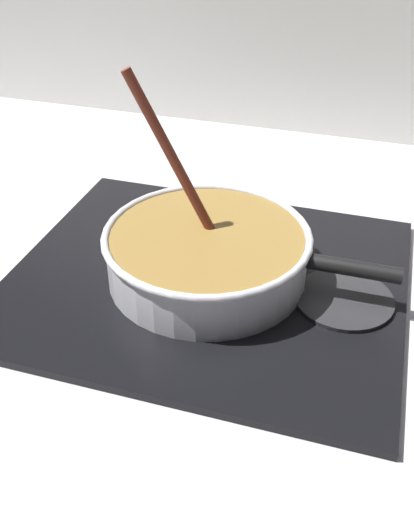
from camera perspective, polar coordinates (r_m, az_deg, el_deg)
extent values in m
cube|color=#B7B7BC|center=(0.81, -12.62, -9.65)|extent=(2.40, 1.60, 0.04)
cube|color=black|center=(0.88, 0.00, -2.20)|extent=(0.56, 0.48, 0.01)
torus|color=#592D0C|center=(0.88, 0.00, -1.67)|extent=(0.18, 0.18, 0.01)
cylinder|color=#262628|center=(0.85, 12.73, -3.96)|extent=(0.14, 0.14, 0.01)
cylinder|color=silver|center=(0.86, 0.00, 0.00)|extent=(0.28, 0.28, 0.07)
cylinder|color=olive|center=(0.86, 0.00, 0.22)|extent=(0.27, 0.27, 0.06)
torus|color=silver|center=(0.84, 0.00, 1.97)|extent=(0.29, 0.29, 0.01)
cylinder|color=black|center=(0.82, 13.67, -1.14)|extent=(0.12, 0.02, 0.02)
cylinder|color=#EDD88C|center=(0.94, 0.14, 4.94)|extent=(0.03, 0.03, 0.01)
cylinder|color=#E5CC7A|center=(0.84, 6.41, 0.90)|extent=(0.04, 0.04, 0.01)
cylinder|color=#E5CC7A|center=(0.85, -1.36, 1.45)|extent=(0.03, 0.03, 0.01)
cylinder|color=beige|center=(0.81, 2.24, -0.11)|extent=(0.04, 0.04, 0.01)
cylinder|color=#EDD88C|center=(0.87, 3.16, 2.33)|extent=(0.04, 0.04, 0.01)
cylinder|color=#E5CC7A|center=(0.78, 0.56, -1.67)|extent=(0.03, 0.03, 0.01)
cylinder|color=#E5CC7A|center=(0.77, -4.19, -2.22)|extent=(0.03, 0.03, 0.01)
cylinder|color=maroon|center=(0.82, -3.19, 9.05)|extent=(0.13, 0.03, 0.24)
cube|color=brown|center=(0.86, 0.73, 1.77)|extent=(0.05, 0.03, 0.01)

